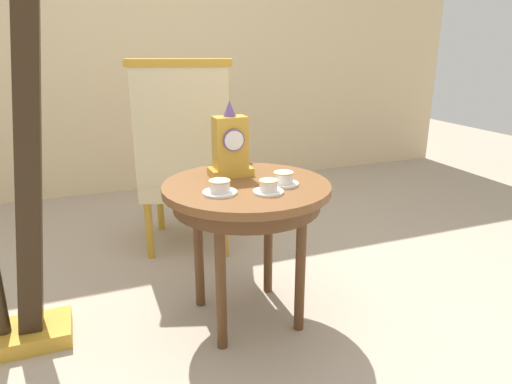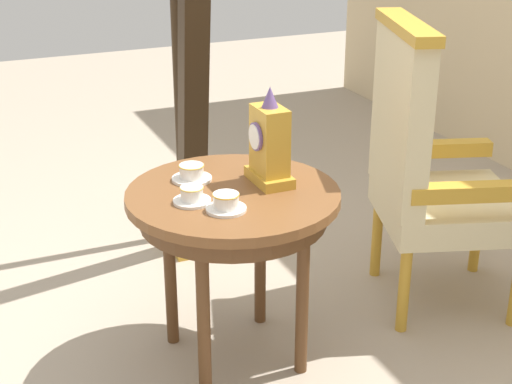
{
  "view_description": "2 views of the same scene",
  "coord_description": "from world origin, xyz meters",
  "px_view_note": "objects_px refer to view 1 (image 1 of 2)",
  "views": [
    {
      "loc": [
        -0.56,
        -1.75,
        1.22
      ],
      "look_at": [
        0.11,
        -0.02,
        0.62
      ],
      "focal_mm": 32.36,
      "sensor_mm": 36.0,
      "label": 1
    },
    {
      "loc": [
        2.3,
        -0.86,
        1.65
      ],
      "look_at": [
        0.13,
        0.08,
        0.65
      ],
      "focal_mm": 54.58,
      "sensor_mm": 36.0,
      "label": 2
    }
  ],
  "objects_px": {
    "side_table": "(247,200)",
    "armchair": "(186,156)",
    "teacup_left": "(220,188)",
    "harp": "(13,167)",
    "teacup_center": "(283,179)",
    "mantel_clock": "(230,146)",
    "teacup_right": "(268,187)"
  },
  "relations": [
    {
      "from": "teacup_left",
      "to": "teacup_right",
      "type": "xyz_separation_m",
      "value": [
        0.18,
        -0.06,
        -0.0
      ]
    },
    {
      "from": "side_table",
      "to": "mantel_clock",
      "type": "height_order",
      "value": "mantel_clock"
    },
    {
      "from": "side_table",
      "to": "armchair",
      "type": "bearing_deg",
      "value": 95.16
    },
    {
      "from": "mantel_clock",
      "to": "armchair",
      "type": "height_order",
      "value": "armchair"
    },
    {
      "from": "teacup_left",
      "to": "teacup_right",
      "type": "bearing_deg",
      "value": -18.82
    },
    {
      "from": "side_table",
      "to": "mantel_clock",
      "type": "bearing_deg",
      "value": 99.46
    },
    {
      "from": "mantel_clock",
      "to": "teacup_right",
      "type": "bearing_deg",
      "value": -78.83
    },
    {
      "from": "teacup_left",
      "to": "armchair",
      "type": "bearing_deg",
      "value": 85.5
    },
    {
      "from": "harp",
      "to": "teacup_right",
      "type": "bearing_deg",
      "value": -18.58
    },
    {
      "from": "teacup_left",
      "to": "harp",
      "type": "relative_size",
      "value": 0.07
    },
    {
      "from": "teacup_right",
      "to": "harp",
      "type": "bearing_deg",
      "value": 161.42
    },
    {
      "from": "teacup_right",
      "to": "teacup_center",
      "type": "xyz_separation_m",
      "value": [
        0.1,
        0.08,
        0.0
      ]
    },
    {
      "from": "side_table",
      "to": "armchair",
      "type": "relative_size",
      "value": 0.63
    },
    {
      "from": "armchair",
      "to": "side_table",
      "type": "bearing_deg",
      "value": -84.84
    },
    {
      "from": "side_table",
      "to": "teacup_left",
      "type": "bearing_deg",
      "value": -147.63
    },
    {
      "from": "mantel_clock",
      "to": "armchair",
      "type": "bearing_deg",
      "value": 94.25
    },
    {
      "from": "teacup_left",
      "to": "harp",
      "type": "height_order",
      "value": "harp"
    },
    {
      "from": "teacup_center",
      "to": "side_table",
      "type": "bearing_deg",
      "value": 150.29
    },
    {
      "from": "side_table",
      "to": "teacup_left",
      "type": "relative_size",
      "value": 5.2
    },
    {
      "from": "side_table",
      "to": "harp",
      "type": "height_order",
      "value": "harp"
    },
    {
      "from": "mantel_clock",
      "to": "harp",
      "type": "xyz_separation_m",
      "value": [
        -0.87,
        0.01,
        -0.02
      ]
    },
    {
      "from": "teacup_left",
      "to": "teacup_center",
      "type": "relative_size",
      "value": 1.07
    },
    {
      "from": "teacup_right",
      "to": "side_table",
      "type": "bearing_deg",
      "value": 102.71
    },
    {
      "from": "teacup_left",
      "to": "side_table",
      "type": "bearing_deg",
      "value": 32.37
    },
    {
      "from": "teacup_right",
      "to": "harp",
      "type": "relative_size",
      "value": 0.07
    },
    {
      "from": "mantel_clock",
      "to": "armchair",
      "type": "relative_size",
      "value": 0.29
    },
    {
      "from": "teacup_left",
      "to": "armchair",
      "type": "height_order",
      "value": "armchair"
    },
    {
      "from": "teacup_right",
      "to": "teacup_left",
      "type": "bearing_deg",
      "value": 161.18
    },
    {
      "from": "teacup_center",
      "to": "armchair",
      "type": "relative_size",
      "value": 0.11
    },
    {
      "from": "teacup_center",
      "to": "teacup_right",
      "type": "bearing_deg",
      "value": -142.4
    },
    {
      "from": "armchair",
      "to": "teacup_right",
      "type": "bearing_deg",
      "value": -83.63
    },
    {
      "from": "teacup_left",
      "to": "mantel_clock",
      "type": "xyz_separation_m",
      "value": [
        0.12,
        0.24,
        0.11
      ]
    }
  ]
}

